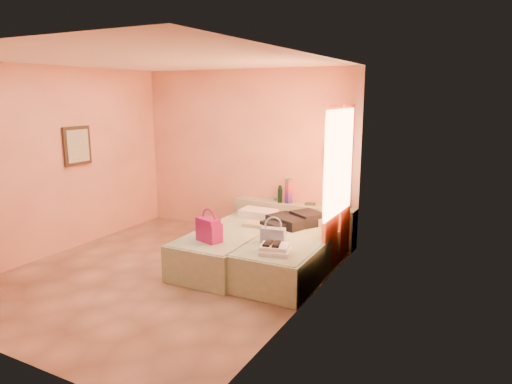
% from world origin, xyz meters
% --- Properties ---
extents(ground, '(4.50, 4.50, 0.00)m').
position_xyz_m(ground, '(0.00, 0.00, 0.00)').
color(ground, tan).
rests_on(ground, ground).
extents(room_walls, '(4.02, 4.51, 2.81)m').
position_xyz_m(room_walls, '(0.21, 0.57, 1.79)').
color(room_walls, '#F7AB83').
rests_on(room_walls, ground).
extents(headboard_ledge, '(2.05, 0.30, 0.65)m').
position_xyz_m(headboard_ledge, '(0.98, 2.10, 0.33)').
color(headboard_ledge, '#ABB594').
rests_on(headboard_ledge, ground).
extents(bed_left, '(0.94, 2.02, 0.50)m').
position_xyz_m(bed_left, '(0.60, 0.77, 0.25)').
color(bed_left, '#A4BC97').
rests_on(bed_left, ground).
extents(bed_right, '(0.94, 2.02, 0.50)m').
position_xyz_m(bed_right, '(1.50, 0.85, 0.25)').
color(bed_right, '#A4BC97').
rests_on(bed_right, ground).
extents(water_bottle, '(0.08, 0.08, 0.27)m').
position_xyz_m(water_bottle, '(0.76, 2.03, 0.79)').
color(water_bottle, '#12321E').
rests_on(water_bottle, headboard_ledge).
extents(rainbow_box, '(0.12, 0.12, 0.40)m').
position_xyz_m(rainbow_box, '(0.89, 2.08, 0.85)').
color(rainbow_box, '#9C135D').
rests_on(rainbow_box, headboard_ledge).
extents(small_dish, '(0.11, 0.11, 0.03)m').
position_xyz_m(small_dish, '(0.64, 2.18, 0.66)').
color(small_dish, '#47836A').
rests_on(small_dish, headboard_ledge).
extents(green_book, '(0.18, 0.14, 0.03)m').
position_xyz_m(green_book, '(1.25, 2.13, 0.66)').
color(green_book, '#23432D').
rests_on(green_book, headboard_ledge).
extents(flower_vase, '(0.25, 0.25, 0.27)m').
position_xyz_m(flower_vase, '(1.79, 2.14, 0.79)').
color(flower_vase, silver).
rests_on(flower_vase, headboard_ledge).
extents(magenta_handbag, '(0.37, 0.28, 0.31)m').
position_xyz_m(magenta_handbag, '(0.59, 0.20, 0.66)').
color(magenta_handbag, '#9C135D').
rests_on(magenta_handbag, bed_left).
extents(khaki_garment, '(0.33, 0.27, 0.05)m').
position_xyz_m(khaki_garment, '(0.81, 1.12, 0.53)').
color(khaki_garment, tan).
rests_on(khaki_garment, bed_left).
extents(clothes_pile, '(0.82, 0.82, 0.19)m').
position_xyz_m(clothes_pile, '(1.28, 1.34, 0.59)').
color(clothes_pile, black).
rests_on(clothes_pile, bed_right).
extents(blue_handbag, '(0.33, 0.19, 0.20)m').
position_xyz_m(blue_handbag, '(1.36, 0.53, 0.60)').
color(blue_handbag, '#394D89').
rests_on(blue_handbag, bed_right).
extents(towel_stack, '(0.41, 0.37, 0.10)m').
position_xyz_m(towel_stack, '(1.56, 0.18, 0.55)').
color(towel_stack, white).
rests_on(towel_stack, bed_right).
extents(sandal_pair, '(0.21, 0.26, 0.02)m').
position_xyz_m(sandal_pair, '(1.51, 0.19, 0.61)').
color(sandal_pair, black).
rests_on(sandal_pair, towel_stack).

